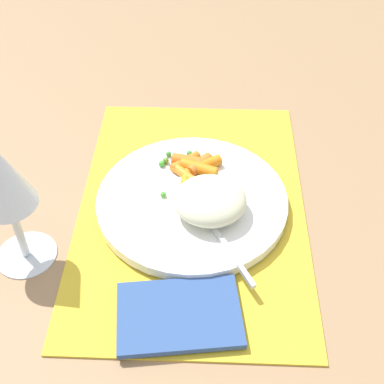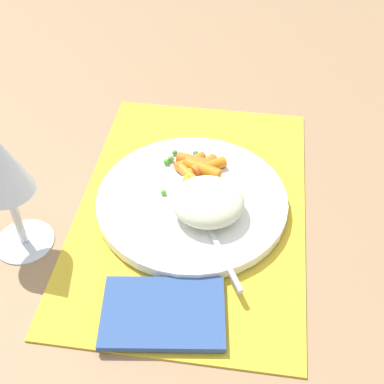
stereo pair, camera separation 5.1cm
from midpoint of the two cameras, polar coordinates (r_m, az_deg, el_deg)
name	(u,v)px [view 2 (the right image)]	position (r m, az deg, el deg)	size (l,w,h in m)	color
ground_plane	(192,208)	(0.72, 2.04, -1.78)	(2.40, 2.40, 0.00)	#997551
placemat	(192,206)	(0.72, 2.04, -1.61)	(0.45, 0.30, 0.01)	gold
plate	(192,201)	(0.71, 2.06, -1.05)	(0.25, 0.25, 0.01)	white
rice_mound	(208,202)	(0.67, 3.89, -1.12)	(0.09, 0.09, 0.04)	beige
carrot_portion	(197,168)	(0.74, 2.55, 2.52)	(0.09, 0.07, 0.02)	orange
pea_scatter	(192,172)	(0.74, 2.02, 2.08)	(0.09, 0.09, 0.01)	green
fork	(203,217)	(0.68, 3.36, -2.81)	(0.18, 0.10, 0.01)	silver
napkin	(163,313)	(0.61, -0.62, -12.91)	(0.09, 0.14, 0.01)	#33518C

